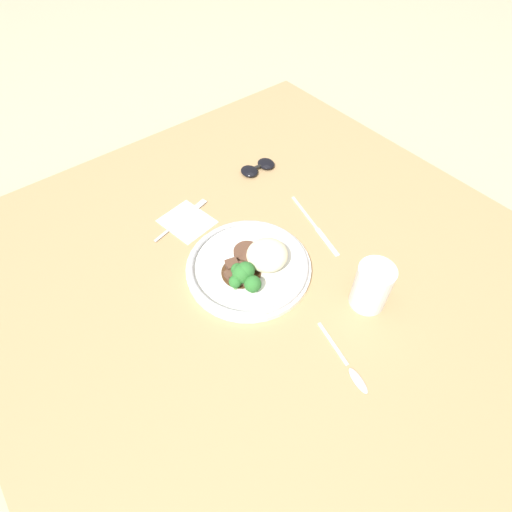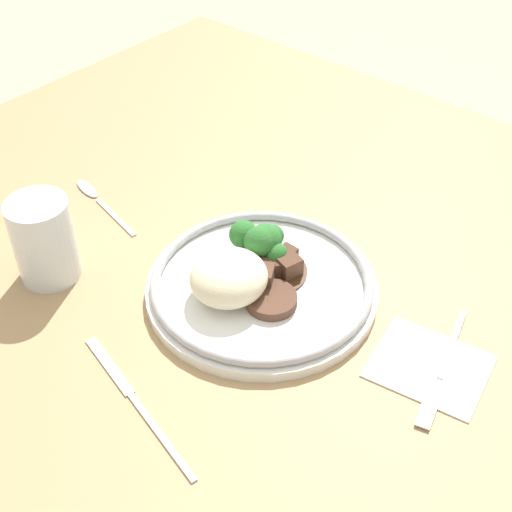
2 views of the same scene
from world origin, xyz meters
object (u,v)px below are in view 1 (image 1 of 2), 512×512
at_px(plate, 251,265).
at_px(spoon, 351,371).
at_px(knife, 316,227).
at_px(juice_glass, 371,288).
at_px(fork, 186,216).
at_px(sunglasses, 258,167).

height_order(plate, spoon, plate).
distance_m(plate, knife, 0.21).
bearing_deg(knife, spoon, -19.80).
bearing_deg(juice_glass, plate, -147.38).
height_order(fork, spoon, same).
distance_m(fork, sunglasses, 0.27).
xyz_separation_m(juice_glass, spoon, (0.09, -0.14, -0.05)).
height_order(juice_glass, fork, juice_glass).
distance_m(juice_glass, sunglasses, 0.51).
relative_size(juice_glass, knife, 0.50).
xyz_separation_m(knife, spoon, (0.32, -0.21, 0.00)).
height_order(spoon, sunglasses, sunglasses).
bearing_deg(juice_glass, knife, 163.17).
distance_m(plate, spoon, 0.31).
relative_size(plate, knife, 1.28).
xyz_separation_m(fork, knife, (0.24, 0.24, -0.00)).
xyz_separation_m(plate, juice_glass, (0.22, 0.14, 0.03)).
xyz_separation_m(plate, fork, (-0.24, -0.02, -0.02)).
bearing_deg(plate, knife, 91.72).
bearing_deg(plate, sunglasses, 138.91).
relative_size(fork, sunglasses, 1.66).
bearing_deg(spoon, sunglasses, 169.87).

